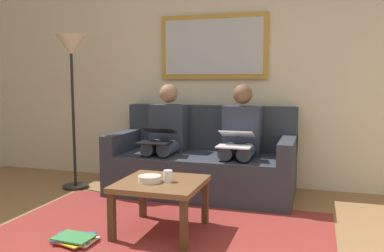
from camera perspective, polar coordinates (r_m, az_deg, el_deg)
wall_rear at (r=4.73m, az=3.24°, el=7.84°), size 6.00×0.12×2.60m
area_rug at (r=3.29m, az=-4.51°, el=-14.71°), size 2.60×1.80×0.01m
couch at (r=4.35m, az=1.62°, el=-5.12°), size 1.89×0.90×0.90m
framed_mirror at (r=4.65m, az=2.97°, el=10.94°), size 1.21×0.05×0.71m
coffee_table at (r=3.22m, az=-4.34°, el=-8.65°), size 0.64×0.64×0.41m
cup at (r=3.18m, az=-3.36°, el=-6.95°), size 0.07×0.07×0.09m
bowl at (r=3.18m, az=-5.91°, el=-7.33°), size 0.18×0.18×0.05m
person_left at (r=4.15m, az=6.73°, el=-1.60°), size 0.38×0.58×1.14m
laptop_white at (r=3.91m, az=6.09°, el=-1.86°), size 0.32×0.34×0.15m
person_right at (r=4.36m, az=-3.69°, el=-1.16°), size 0.38×0.58×1.14m
laptop_black at (r=4.14m, az=-4.87°, el=-1.34°), size 0.32×0.36×0.16m
magazine_stack at (r=3.23m, az=-16.05°, el=-14.86°), size 0.33×0.30×0.05m
standing_lamp at (r=4.60m, az=-16.42°, el=8.50°), size 0.32×0.32×1.66m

